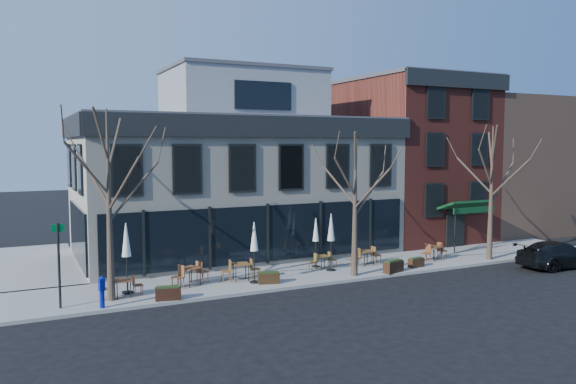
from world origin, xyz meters
name	(u,v)px	position (x,y,z in m)	size (l,w,h in m)	color
ground	(267,269)	(0.00, 0.00, 0.00)	(120.00, 120.00, 0.00)	black
sidewalk_front	(340,269)	(3.25, -2.15, 0.07)	(33.50, 4.70, 0.15)	gray
sidewalk_side	(33,265)	(-11.25, 6.00, 0.07)	(4.50, 12.00, 0.15)	gray
corner_building	(234,176)	(0.07, 5.07, 4.72)	(18.39, 10.39, 11.10)	silver
red_brick_building	(407,158)	(13.00, 4.98, 5.64)	(8.20, 11.78, 11.18)	maroon
bg_building	(499,164)	(23.00, 6.00, 5.00)	(12.00, 12.00, 10.00)	#8C664C
tree_corner	(109,202)	(-8.49, -3.20, 4.25)	(3.93, 3.98, 7.92)	#382B21
tree_mid	(355,202)	(3.01, -3.90, 3.79)	(3.50, 3.55, 7.04)	#382B21
tree_right	(491,191)	(12.01, -3.90, 4.02)	(3.72, 3.77, 7.48)	#382B21
sign_pole	(59,260)	(-10.50, -3.50, 2.07)	(0.50, 0.10, 3.40)	black
parked_sedan	(559,255)	(14.21, -6.64, 0.71)	(1.99, 4.89, 1.42)	black
call_box	(102,291)	(-9.00, -4.19, 0.84)	(0.26, 0.26, 1.30)	#0B1998
cafe_set_0	(123,286)	(-8.00, -2.95, 0.62)	(1.73, 0.71, 0.91)	brown
cafe_set_1	(190,274)	(-4.85, -2.26, 0.68)	(1.97, 1.23, 1.03)	brown
cafe_set_2	(241,270)	(-2.43, -2.40, 0.67)	(1.96, 0.87, 1.01)	brown
cafe_set_3	(323,261)	(2.33, -1.92, 0.58)	(1.61, 0.67, 0.84)	brown
cafe_set_4	(366,256)	(4.85, -2.16, 0.64)	(1.83, 0.75, 0.96)	brown
cafe_set_5	(434,252)	(9.00, -2.76, 0.64)	(1.85, 0.83, 0.95)	brown
umbrella_0	(126,244)	(-7.71, -2.38, 2.33)	(0.49, 0.49, 3.09)	black
umbrella_1	(254,240)	(-2.02, -3.10, 2.18)	(0.46, 0.46, 2.88)	black
umbrella_2	(316,232)	(2.22, -1.36, 1.99)	(0.42, 0.42, 2.61)	black
umbrella_3	(331,230)	(2.49, -2.47, 2.23)	(0.47, 0.47, 2.95)	black
planter_0	(168,293)	(-6.37, -4.20, 0.44)	(1.10, 0.60, 0.58)	black
planter_1	(269,278)	(-1.46, -3.50, 0.43)	(1.06, 0.64, 0.56)	#301F10
planter_2	(393,266)	(5.15, -4.20, 0.46)	(1.20, 0.71, 0.63)	#311D10
planter_3	(416,262)	(6.96, -3.73, 0.40)	(0.94, 0.47, 0.50)	#321D10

